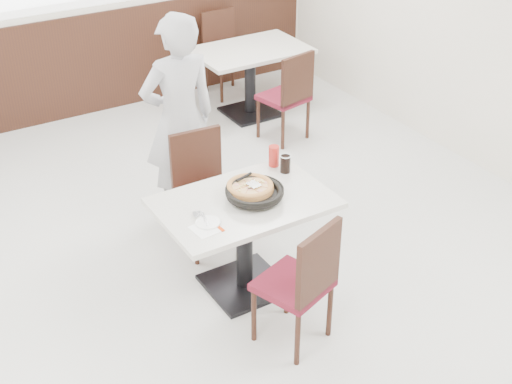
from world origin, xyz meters
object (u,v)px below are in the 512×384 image
bg_table_right (250,82)px  bg_chair_right_near (283,95)px  chair_near (293,281)px  pizza_pan (255,194)px  chair_far (207,195)px  bg_chair_right_far (227,55)px  red_cup (274,156)px  side_plate (208,223)px  main_table (244,245)px  diner_person (179,120)px  pizza (250,188)px  cola_glass (285,164)px

bg_table_right → bg_chair_right_near: (-0.02, -0.69, 0.10)m
chair_near → pizza_pan: bearing=63.5°
pizza_pan → bg_chair_right_near: bearing=52.0°
chair_far → bg_chair_right_far: same height
red_cup → bg_table_right: bearing=63.1°
pizza_pan → side_plate: (-0.42, -0.10, -0.03)m
chair_far → bg_table_right: chair_far is taller
main_table → chair_near: size_ratio=1.26×
red_cup → diner_person: size_ratio=0.09×
pizza_pan → main_table: bearing=158.6°
side_plate → pizza: bearing=21.4°
chair_far → bg_table_right: (1.59, 2.01, -0.10)m
chair_far → bg_table_right: bearing=-124.4°
side_plate → bg_chair_right_near: size_ratio=0.17×
chair_near → bg_chair_right_far: bearing=47.5°
chair_near → diner_person: size_ratio=0.54×
cola_glass → bg_chair_right_near: size_ratio=0.14×
cola_glass → pizza_pan: bearing=-151.3°
red_cup → bg_table_right: size_ratio=0.13×
chair_far → pizza: size_ratio=2.84×
cola_glass → bg_chair_right_near: 2.09m
red_cup → bg_chair_right_far: size_ratio=0.17×
pizza → bg_chair_right_near: 2.44m
cola_glass → chair_far: bearing=137.5°
cola_glass → bg_table_right: (1.14, 2.42, -0.44)m
cola_glass → chair_near: bearing=-119.9°
pizza_pan → bg_table_right: 3.08m
bg_chair_right_near → bg_table_right: bearing=76.7°
main_table → bg_chair_right_near: (1.59, 1.92, 0.10)m
bg_chair_right_far → side_plate: bearing=57.9°
main_table → cola_glass: cola_glass is taller
pizza_pan → cola_glass: (0.40, 0.22, 0.02)m
chair_near → pizza_pan: (0.08, 0.61, 0.32)m
bg_chair_right_far → chair_far: bearing=56.8°
chair_near → bg_chair_right_far: 4.20m
chair_near → side_plate: chair_near is taller
chair_far → pizza_pan: (0.05, -0.63, 0.32)m
cola_glass → red_cup: bearing=98.1°
bg_chair_right_near → chair_near: bearing=-133.6°
chair_near → pizza: size_ratio=2.84×
pizza → cola_glass: (0.40, 0.15, 0.00)m
chair_near → bg_table_right: chair_near is taller
chair_near → cola_glass: chair_near is taller
main_table → bg_chair_right_near: bg_chair_right_near is taller
main_table → side_plate: 0.53m
main_table → red_cup: size_ratio=7.50×
cola_glass → red_cup: red_cup is taller
diner_person → bg_chair_right_far: (1.59, 2.06, -0.41)m
diner_person → bg_chair_right_far: bearing=-125.8°
chair_near → side_plate: bearing=104.6°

